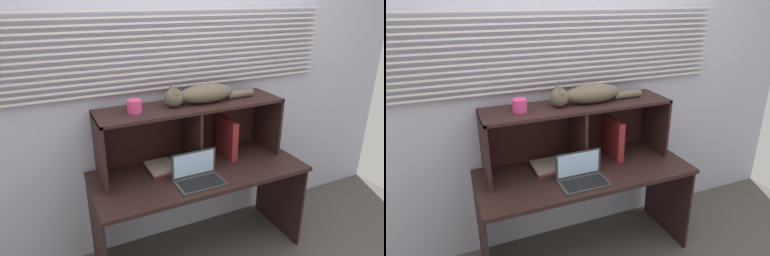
{
  "view_description": "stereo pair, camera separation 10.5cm",
  "coord_description": "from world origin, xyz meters",
  "views": [
    {
      "loc": [
        -0.98,
        -1.76,
        1.91
      ],
      "look_at": [
        0.0,
        0.32,
        1.02
      ],
      "focal_mm": 31.57,
      "sensor_mm": 36.0,
      "label": 1
    },
    {
      "loc": [
        -0.89,
        -1.8,
        1.91
      ],
      "look_at": [
        0.0,
        0.32,
        1.02
      ],
      "focal_mm": 31.57,
      "sensor_mm": 36.0,
      "label": 2
    }
  ],
  "objects": [
    {
      "name": "desk",
      "position": [
        0.0,
        0.19,
        0.6
      ],
      "size": [
        1.55,
        0.64,
        0.74
      ],
      "color": "black",
      "rests_on": "ground"
    },
    {
      "name": "hutch_shelf_unit",
      "position": [
        -0.0,
        0.35,
        1.06
      ],
      "size": [
        1.37,
        0.36,
        0.46
      ],
      "color": "black",
      "rests_on": "desk"
    },
    {
      "name": "cat",
      "position": [
        0.08,
        0.32,
        1.27
      ],
      "size": [
        0.71,
        0.17,
        0.16
      ],
      "color": "brown",
      "rests_on": "hutch_shelf_unit"
    },
    {
      "name": "small_basket",
      "position": [
        -0.42,
        0.32,
        1.24
      ],
      "size": [
        0.1,
        0.1,
        0.09
      ],
      "primitive_type": "cylinder",
      "color": "#D43D7A",
      "rests_on": "hutch_shelf_unit"
    },
    {
      "name": "back_panel_with_blinds",
      "position": [
        0.0,
        0.55,
        1.26
      ],
      "size": [
        4.4,
        0.08,
        2.5
      ],
      "color": "#B0B0C5",
      "rests_on": "ground"
    },
    {
      "name": "binder_upright",
      "position": [
        0.3,
        0.32,
        0.89
      ],
      "size": [
        0.05,
        0.26,
        0.31
      ],
      "primitive_type": "cube",
      "color": "maroon",
      "rests_on": "desk"
    },
    {
      "name": "laptop",
      "position": [
        -0.08,
        0.05,
        0.78
      ],
      "size": [
        0.33,
        0.21,
        0.2
      ],
      "color": "#2E2E2E",
      "rests_on": "desk"
    },
    {
      "name": "book_stack",
      "position": [
        -0.25,
        0.32,
        0.75
      ],
      "size": [
        0.21,
        0.23,
        0.03
      ],
      "color": "maroon",
      "rests_on": "desk"
    }
  ]
}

